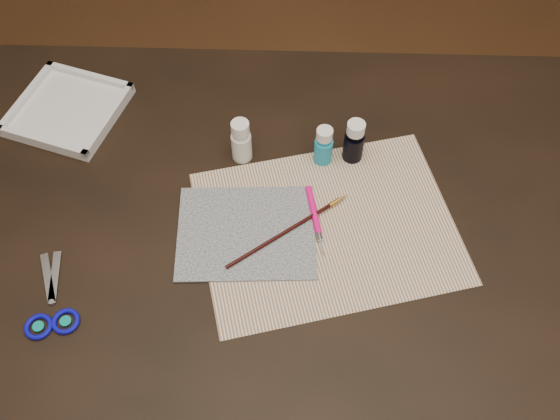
{
  "coord_description": "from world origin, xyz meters",
  "views": [
    {
      "loc": [
        0.02,
        -0.59,
        1.68
      ],
      "look_at": [
        0.0,
        0.0,
        0.8
      ],
      "focal_mm": 40.0,
      "sensor_mm": 36.0,
      "label": 1
    }
  ],
  "objects_px": {
    "paint_bottle_white": "(241,140)",
    "palette_tray": "(68,109)",
    "scissors": "(47,295)",
    "canvas": "(246,232)",
    "paint_bottle_cyan": "(324,145)",
    "paper": "(327,227)",
    "paint_bottle_navy": "(354,141)"
  },
  "relations": [
    {
      "from": "paint_bottle_cyan",
      "to": "palette_tray",
      "type": "xyz_separation_m",
      "value": [
        -0.51,
        0.1,
        -0.03
      ]
    },
    {
      "from": "canvas",
      "to": "palette_tray",
      "type": "height_order",
      "value": "palette_tray"
    },
    {
      "from": "scissors",
      "to": "canvas",
      "type": "bearing_deg",
      "value": -88.85
    },
    {
      "from": "canvas",
      "to": "paint_bottle_white",
      "type": "height_order",
      "value": "paint_bottle_white"
    },
    {
      "from": "paper",
      "to": "paint_bottle_cyan",
      "type": "height_order",
      "value": "paint_bottle_cyan"
    },
    {
      "from": "paper",
      "to": "canvas",
      "type": "relative_size",
      "value": 1.84
    },
    {
      "from": "paper",
      "to": "canvas",
      "type": "height_order",
      "value": "canvas"
    },
    {
      "from": "paint_bottle_navy",
      "to": "palette_tray",
      "type": "relative_size",
      "value": 0.47
    },
    {
      "from": "paint_bottle_white",
      "to": "palette_tray",
      "type": "xyz_separation_m",
      "value": [
        -0.35,
        0.1,
        -0.03
      ]
    },
    {
      "from": "palette_tray",
      "to": "paint_bottle_navy",
      "type": "bearing_deg",
      "value": -9.47
    },
    {
      "from": "paint_bottle_white",
      "to": "paint_bottle_navy",
      "type": "xyz_separation_m",
      "value": [
        0.21,
        0.01,
        -0.0
      ]
    },
    {
      "from": "canvas",
      "to": "scissors",
      "type": "bearing_deg",
      "value": -157.55
    },
    {
      "from": "scissors",
      "to": "palette_tray",
      "type": "xyz_separation_m",
      "value": [
        -0.05,
        0.4,
        0.01
      ]
    },
    {
      "from": "paint_bottle_cyan",
      "to": "paper",
      "type": "bearing_deg",
      "value": -86.97
    },
    {
      "from": "paint_bottle_white",
      "to": "palette_tray",
      "type": "bearing_deg",
      "value": 164.35
    },
    {
      "from": "canvas",
      "to": "paint_bottle_navy",
      "type": "relative_size",
      "value": 2.6
    },
    {
      "from": "palette_tray",
      "to": "paint_bottle_cyan",
      "type": "bearing_deg",
      "value": -11.48
    },
    {
      "from": "canvas",
      "to": "paint_bottle_white",
      "type": "distance_m",
      "value": 0.18
    },
    {
      "from": "paint_bottle_cyan",
      "to": "scissors",
      "type": "height_order",
      "value": "paint_bottle_cyan"
    },
    {
      "from": "canvas",
      "to": "paint_bottle_white",
      "type": "bearing_deg",
      "value": 96.09
    },
    {
      "from": "paint_bottle_cyan",
      "to": "scissors",
      "type": "xyz_separation_m",
      "value": [
        -0.45,
        -0.3,
        -0.04
      ]
    },
    {
      "from": "paint_bottle_cyan",
      "to": "paint_bottle_navy",
      "type": "xyz_separation_m",
      "value": [
        0.06,
        0.01,
        0.0
      ]
    },
    {
      "from": "paper",
      "to": "scissors",
      "type": "distance_m",
      "value": 0.48
    },
    {
      "from": "paint_bottle_cyan",
      "to": "scissors",
      "type": "relative_size",
      "value": 0.48
    },
    {
      "from": "scissors",
      "to": "palette_tray",
      "type": "relative_size",
      "value": 0.89
    },
    {
      "from": "paint_bottle_white",
      "to": "paint_bottle_cyan",
      "type": "distance_m",
      "value": 0.15
    },
    {
      "from": "scissors",
      "to": "paper",
      "type": "bearing_deg",
      "value": -93.42
    },
    {
      "from": "paint_bottle_white",
      "to": "scissors",
      "type": "bearing_deg",
      "value": -134.66
    },
    {
      "from": "paper",
      "to": "paint_bottle_white",
      "type": "xyz_separation_m",
      "value": [
        -0.16,
        0.15,
        0.05
      ]
    },
    {
      "from": "paint_bottle_white",
      "to": "palette_tray",
      "type": "distance_m",
      "value": 0.37
    },
    {
      "from": "paint_bottle_cyan",
      "to": "paint_bottle_white",
      "type": "bearing_deg",
      "value": 178.66
    },
    {
      "from": "paint_bottle_white",
      "to": "paint_bottle_navy",
      "type": "height_order",
      "value": "same"
    }
  ]
}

